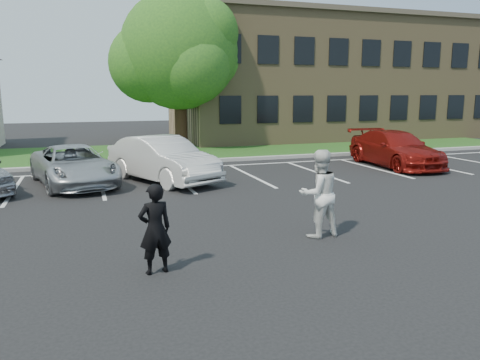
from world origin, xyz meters
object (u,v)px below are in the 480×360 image
(man_white_shirt, at_px, (319,194))
(man_black_suit, at_px, (155,229))
(car_red_compact, at_px, (395,149))
(office_building, at_px, (330,79))
(tree, at_px, (181,53))
(car_silver_minivan, at_px, (74,166))
(car_white_sedan, at_px, (162,159))

(man_white_shirt, bearing_deg, man_black_suit, 10.55)
(man_black_suit, relative_size, car_red_compact, 0.31)
(man_black_suit, bearing_deg, car_red_compact, -152.79)
(office_building, distance_m, tree, 12.49)
(man_black_suit, xyz_separation_m, car_silver_minivan, (-1.47, 9.05, -0.13))
(car_white_sedan, height_order, car_red_compact, car_white_sedan)
(office_building, distance_m, man_black_suit, 28.17)
(office_building, distance_m, car_white_sedan, 20.61)
(office_building, relative_size, man_black_suit, 13.63)
(car_silver_minivan, bearing_deg, car_red_compact, -12.95)
(man_black_suit, bearing_deg, tree, -113.38)
(car_silver_minivan, relative_size, car_red_compact, 0.94)
(man_black_suit, distance_m, man_white_shirt, 3.93)
(man_white_shirt, distance_m, car_silver_minivan, 9.60)
(man_white_shirt, relative_size, car_red_compact, 0.37)
(office_building, bearing_deg, car_silver_minivan, -142.11)
(car_white_sedan, bearing_deg, car_red_compact, -23.02)
(car_red_compact, bearing_deg, car_silver_minivan, -177.43)
(man_black_suit, bearing_deg, car_silver_minivan, -91.01)
(man_white_shirt, height_order, car_silver_minivan, man_white_shirt)
(car_silver_minivan, relative_size, car_white_sedan, 1.00)
(office_building, xyz_separation_m, car_red_compact, (-4.39, -13.76, -3.39))
(car_red_compact, bearing_deg, tree, 129.61)
(man_white_shirt, distance_m, car_white_sedan, 7.98)
(man_black_suit, height_order, man_white_shirt, man_white_shirt)
(tree, xyz_separation_m, man_white_shirt, (-0.61, -17.84, -4.36))
(office_building, relative_size, man_white_shirt, 11.37)
(tree, height_order, man_black_suit, tree)
(man_white_shirt, distance_m, car_red_compact, 11.34)
(tree, bearing_deg, office_building, 18.47)
(car_white_sedan, bearing_deg, office_building, 18.93)
(man_black_suit, height_order, car_red_compact, man_black_suit)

